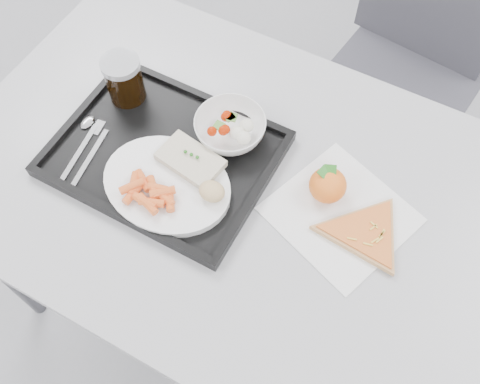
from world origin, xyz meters
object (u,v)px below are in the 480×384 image
at_px(table, 232,194).
at_px(dinner_plate, 167,185).
at_px(salad_bowl, 230,128).
at_px(tangerine, 328,185).
at_px(pizza_slice, 365,233).
at_px(chair, 408,56).
at_px(cola_glass, 124,79).
at_px(tray, 164,154).

relative_size(table, dinner_plate, 4.44).
height_order(salad_bowl, tangerine, tangerine).
xyz_separation_m(tangerine, pizza_slice, (0.10, -0.05, -0.02)).
bearing_deg(chair, cola_glass, -127.09).
height_order(dinner_plate, cola_glass, cola_glass).
distance_m(tray, tangerine, 0.35).
xyz_separation_m(dinner_plate, tangerine, (0.29, 0.15, 0.01)).
bearing_deg(dinner_plate, tangerine, 27.10).
bearing_deg(salad_bowl, pizza_slice, -12.69).
distance_m(cola_glass, tangerine, 0.49).
xyz_separation_m(table, tray, (-0.15, -0.02, 0.08)).
distance_m(chair, cola_glass, 0.87).
bearing_deg(dinner_plate, chair, 70.43).
bearing_deg(pizza_slice, tangerine, 154.83).
bearing_deg(chair, dinner_plate, -109.57).
distance_m(dinner_plate, pizza_slice, 0.40).
relative_size(table, salad_bowl, 7.89).
height_order(table, tangerine, tangerine).
xyz_separation_m(cola_glass, pizza_slice, (0.60, -0.06, -0.06)).
relative_size(chair, cola_glass, 8.61).
bearing_deg(tray, chair, 65.51).
height_order(dinner_plate, salad_bowl, salad_bowl).
bearing_deg(salad_bowl, table, -59.35).
bearing_deg(chair, salad_bowl, -110.59).
distance_m(dinner_plate, salad_bowl, 0.18).
relative_size(salad_bowl, cola_glass, 1.41).
relative_size(tray, pizza_slice, 1.59).
xyz_separation_m(salad_bowl, cola_glass, (-0.25, -0.02, 0.03)).
xyz_separation_m(chair, cola_glass, (-0.49, -0.65, 0.28)).
xyz_separation_m(tray, dinner_plate, (0.05, -0.07, 0.02)).
height_order(tray, salad_bowl, salad_bowl).
distance_m(table, chair, 0.76).
distance_m(chair, tray, 0.85).
bearing_deg(table, cola_glass, 166.67).
relative_size(salad_bowl, pizza_slice, 0.54).
relative_size(tray, cola_glass, 4.17).
bearing_deg(cola_glass, dinner_plate, -37.87).
height_order(chair, tray, chair).
bearing_deg(cola_glass, salad_bowl, 3.41).
xyz_separation_m(dinner_plate, cola_glass, (-0.21, 0.16, 0.05)).
height_order(dinner_plate, tangerine, tangerine).
bearing_deg(cola_glass, chair, 52.91).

